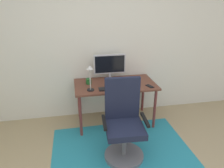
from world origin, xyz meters
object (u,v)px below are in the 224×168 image
keyboard (113,88)px  coffee_cup (89,81)px  monitor (110,65)px  desk (115,88)px  office_chair (124,127)px  cell_phone (150,86)px  desk_lamp (90,73)px  computer_mouse (133,87)px

keyboard → coffee_cup: size_ratio=4.73×
monitor → keyboard: (-0.03, -0.42, -0.25)m
desk → monitor: bearing=103.3°
desk → office_chair: (-0.06, -0.83, -0.21)m
coffee_cup → office_chair: office_chair is taller
desk → coffee_cup: 0.45m
desk → office_chair: size_ratio=1.22×
cell_phone → desk_lamp: desk_lamp is taller
desk → desk_lamp: (-0.42, -0.20, 0.35)m
keyboard → coffee_cup: bearing=141.3°
desk → desk_lamp: desk_lamp is taller
keyboard → coffee_cup: (-0.35, 0.28, 0.04)m
desk_lamp → office_chair: desk_lamp is taller
coffee_cup → desk_lamp: (0.01, -0.27, 0.23)m
coffee_cup → desk_lamp: size_ratio=0.23×
coffee_cup → computer_mouse: bearing=-23.5°
monitor → office_chair: 1.17m
desk → desk_lamp: 0.58m
computer_mouse → office_chair: bearing=-115.9°
desk → computer_mouse: computer_mouse is taller
coffee_cup → keyboard: bearing=-38.7°
desk → office_chair: 0.86m
desk_lamp → coffee_cup: bearing=91.1°
keyboard → coffee_cup: 0.44m
computer_mouse → office_chair: (-0.30, -0.61, -0.30)m
monitor → desk: bearing=-76.7°
desk → coffee_cup: coffee_cup is taller
desk_lamp → office_chair: 0.92m
keyboard → office_chair: (0.02, -0.63, -0.29)m
desk_lamp → office_chair: size_ratio=0.37×
desk → monitor: monitor is taller
monitor → cell_phone: 0.75m
monitor → keyboard: size_ratio=1.25×
monitor → computer_mouse: bearing=-55.9°
keyboard → desk: bearing=69.1°
computer_mouse → cell_phone: size_ratio=0.74×
desk → cell_phone: cell_phone is taller
desk → computer_mouse: size_ratio=12.63×
keyboard → computer_mouse: computer_mouse is taller
coffee_cup → office_chair: (0.37, -0.90, -0.32)m
computer_mouse → cell_phone: bearing=-0.7°
cell_phone → desk: bearing=137.2°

